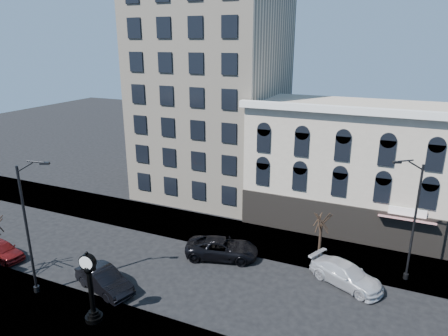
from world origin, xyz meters
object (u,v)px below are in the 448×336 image
at_px(car_near_a, 2,250).
at_px(street_lamp_near, 32,193).
at_px(car_near_b, 104,280).
at_px(street_clock, 91,290).

bearing_deg(car_near_a, street_lamp_near, -98.00).
bearing_deg(car_near_b, car_near_a, 105.72).
height_order(street_clock, car_near_b, street_clock).
bearing_deg(street_lamp_near, car_near_a, 139.77).
relative_size(street_clock, car_near_a, 1.13).
bearing_deg(street_lamp_near, street_clock, -35.09).
relative_size(street_lamp_near, car_near_b, 1.98).
bearing_deg(car_near_a, street_clock, -95.89).
bearing_deg(street_clock, street_lamp_near, 159.42).
bearing_deg(car_near_a, car_near_b, -82.39).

